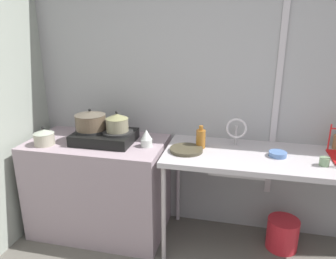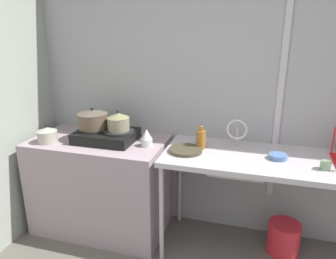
{
  "view_description": "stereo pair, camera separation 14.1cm",
  "coord_description": "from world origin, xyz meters",
  "px_view_note": "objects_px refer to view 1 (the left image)",
  "views": [
    {
      "loc": [
        -0.01,
        -0.84,
        1.79
      ],
      "look_at": [
        -0.55,
        1.51,
        1.01
      ],
      "focal_mm": 34.0,
      "sensor_mm": 36.0,
      "label": 1
    },
    {
      "loc": [
        0.13,
        -0.8,
        1.79
      ],
      "look_at": [
        -0.55,
        1.51,
        1.01
      ],
      "focal_mm": 34.0,
      "sensor_mm": 36.0,
      "label": 2
    }
  ],
  "objects_px": {
    "stove": "(105,136)",
    "percolator": "(146,138)",
    "sink_basin": "(237,161)",
    "cup_by_rack": "(324,162)",
    "pot_beside_stove": "(44,137)",
    "bucket_on_floor": "(282,234)",
    "frying_pan": "(186,150)",
    "small_bowl_on_drainboard": "(278,154)",
    "pot_on_right_burner": "(117,122)",
    "faucet": "(236,129)",
    "bottle_by_sink": "(201,138)",
    "pot_on_left_burner": "(90,120)"
  },
  "relations": [
    {
      "from": "percolator",
      "to": "faucet",
      "type": "xyz_separation_m",
      "value": [
        0.71,
        0.15,
        0.08
      ]
    },
    {
      "from": "pot_on_right_burner",
      "to": "cup_by_rack",
      "type": "xyz_separation_m",
      "value": [
        1.58,
        -0.11,
        -0.15
      ]
    },
    {
      "from": "small_bowl_on_drainboard",
      "to": "cup_by_rack",
      "type": "bearing_deg",
      "value": -18.83
    },
    {
      "from": "bucket_on_floor",
      "to": "pot_on_left_burner",
      "type": "bearing_deg",
      "value": -177.36
    },
    {
      "from": "stove",
      "to": "pot_on_left_burner",
      "type": "xyz_separation_m",
      "value": [
        -0.12,
        -0.0,
        0.13
      ]
    },
    {
      "from": "pot_beside_stove",
      "to": "cup_by_rack",
      "type": "relative_size",
      "value": 2.44
    },
    {
      "from": "faucet",
      "to": "cup_by_rack",
      "type": "bearing_deg",
      "value": -20.31
    },
    {
      "from": "faucet",
      "to": "bottle_by_sink",
      "type": "bearing_deg",
      "value": -165.26
    },
    {
      "from": "frying_pan",
      "to": "small_bowl_on_drainboard",
      "type": "bearing_deg",
      "value": 4.35
    },
    {
      "from": "pot_beside_stove",
      "to": "frying_pan",
      "type": "xyz_separation_m",
      "value": [
        1.17,
        0.12,
        -0.05
      ]
    },
    {
      "from": "pot_on_right_burner",
      "to": "small_bowl_on_drainboard",
      "type": "bearing_deg",
      "value": -0.18
    },
    {
      "from": "stove",
      "to": "pot_beside_stove",
      "type": "xyz_separation_m",
      "value": [
        -0.46,
        -0.17,
        0.02
      ]
    },
    {
      "from": "sink_basin",
      "to": "small_bowl_on_drainboard",
      "type": "xyz_separation_m",
      "value": [
        0.29,
        -0.0,
        0.09
      ]
    },
    {
      "from": "stove",
      "to": "percolator",
      "type": "xyz_separation_m",
      "value": [
        0.38,
        -0.02,
        0.02
      ]
    },
    {
      "from": "bottle_by_sink",
      "to": "pot_on_right_burner",
      "type": "bearing_deg",
      "value": -175.85
    },
    {
      "from": "frying_pan",
      "to": "small_bowl_on_drainboard",
      "type": "xyz_separation_m",
      "value": [
        0.69,
        0.05,
        0.01
      ]
    },
    {
      "from": "cup_by_rack",
      "to": "bucket_on_floor",
      "type": "distance_m",
      "value": 0.8
    },
    {
      "from": "cup_by_rack",
      "to": "pot_on_left_burner",
      "type": "bearing_deg",
      "value": 176.63
    },
    {
      "from": "faucet",
      "to": "small_bowl_on_drainboard",
      "type": "bearing_deg",
      "value": -21.69
    },
    {
      "from": "small_bowl_on_drainboard",
      "to": "bottle_by_sink",
      "type": "height_order",
      "value": "bottle_by_sink"
    },
    {
      "from": "frying_pan",
      "to": "bottle_by_sink",
      "type": "xyz_separation_m",
      "value": [
        0.1,
        0.11,
        0.07
      ]
    },
    {
      "from": "sink_basin",
      "to": "small_bowl_on_drainboard",
      "type": "height_order",
      "value": "small_bowl_on_drainboard"
    },
    {
      "from": "cup_by_rack",
      "to": "percolator",
      "type": "bearing_deg",
      "value": 176.41
    },
    {
      "from": "pot_on_left_burner",
      "to": "bottle_by_sink",
      "type": "distance_m",
      "value": 0.93
    },
    {
      "from": "sink_basin",
      "to": "cup_by_rack",
      "type": "xyz_separation_m",
      "value": [
        0.6,
        -0.1,
        0.1
      ]
    },
    {
      "from": "percolator",
      "to": "bottle_by_sink",
      "type": "relative_size",
      "value": 0.78
    },
    {
      "from": "bottle_by_sink",
      "to": "pot_on_left_burner",
      "type": "bearing_deg",
      "value": -176.92
    },
    {
      "from": "percolator",
      "to": "bucket_on_floor",
      "type": "height_order",
      "value": "percolator"
    },
    {
      "from": "stove",
      "to": "bottle_by_sink",
      "type": "xyz_separation_m",
      "value": [
        0.81,
        0.05,
        0.03
      ]
    },
    {
      "from": "pot_on_right_burner",
      "to": "pot_on_left_burner",
      "type": "bearing_deg",
      "value": -180.0
    },
    {
      "from": "cup_by_rack",
      "to": "pot_beside_stove",
      "type": "bearing_deg",
      "value": -178.25
    },
    {
      "from": "sink_basin",
      "to": "faucet",
      "type": "distance_m",
      "value": 0.26
    },
    {
      "from": "faucet",
      "to": "cup_by_rack",
      "type": "distance_m",
      "value": 0.67
    },
    {
      "from": "percolator",
      "to": "bottle_by_sink",
      "type": "height_order",
      "value": "bottle_by_sink"
    },
    {
      "from": "sink_basin",
      "to": "faucet",
      "type": "bearing_deg",
      "value": 100.45
    },
    {
      "from": "sink_basin",
      "to": "frying_pan",
      "type": "height_order",
      "value": "frying_pan"
    },
    {
      "from": "percolator",
      "to": "small_bowl_on_drainboard",
      "type": "distance_m",
      "value": 1.03
    },
    {
      "from": "percolator",
      "to": "faucet",
      "type": "height_order",
      "value": "faucet"
    },
    {
      "from": "small_bowl_on_drainboard",
      "to": "bucket_on_floor",
      "type": "relative_size",
      "value": 0.5
    },
    {
      "from": "stove",
      "to": "bucket_on_floor",
      "type": "height_order",
      "value": "stove"
    },
    {
      "from": "pot_on_right_burner",
      "to": "percolator",
      "type": "xyz_separation_m",
      "value": [
        0.26,
        -0.02,
        -0.11
      ]
    },
    {
      "from": "sink_basin",
      "to": "percolator",
      "type": "bearing_deg",
      "value": -178.39
    },
    {
      "from": "pot_beside_stove",
      "to": "pot_on_right_burner",
      "type": "bearing_deg",
      "value": 16.67
    },
    {
      "from": "pot_beside_stove",
      "to": "percolator",
      "type": "bearing_deg",
      "value": 10.14
    },
    {
      "from": "pot_on_left_burner",
      "to": "pot_on_right_burner",
      "type": "bearing_deg",
      "value": 0.0
    },
    {
      "from": "pot_beside_stove",
      "to": "bucket_on_floor",
      "type": "xyz_separation_m",
      "value": [
        1.98,
        0.25,
        -0.79
      ]
    },
    {
      "from": "cup_by_rack",
      "to": "small_bowl_on_drainboard",
      "type": "bearing_deg",
      "value": 161.17
    },
    {
      "from": "sink_basin",
      "to": "stove",
      "type": "bearing_deg",
      "value": 179.83
    },
    {
      "from": "stove",
      "to": "cup_by_rack",
      "type": "relative_size",
      "value": 7.24
    },
    {
      "from": "percolator",
      "to": "faucet",
      "type": "relative_size",
      "value": 0.59
    }
  ]
}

